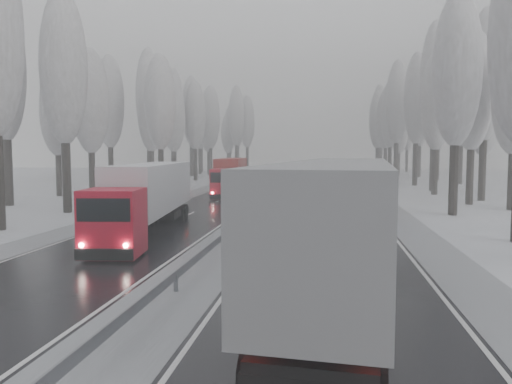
% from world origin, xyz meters
% --- Properties ---
extents(ground, '(260.00, 260.00, 0.00)m').
position_xyz_m(ground, '(0.00, 0.00, 0.00)').
color(ground, silver).
rests_on(ground, ground).
extents(carriageway_right, '(7.50, 200.00, 0.03)m').
position_xyz_m(carriageway_right, '(5.25, 30.00, 0.01)').
color(carriageway_right, black).
rests_on(carriageway_right, ground).
extents(carriageway_left, '(7.50, 200.00, 0.03)m').
position_xyz_m(carriageway_left, '(-5.25, 30.00, 0.01)').
color(carriageway_left, black).
rests_on(carriageway_left, ground).
extents(median_slush, '(3.00, 200.00, 0.04)m').
position_xyz_m(median_slush, '(0.00, 30.00, 0.02)').
color(median_slush, '#9DA0A5').
rests_on(median_slush, ground).
extents(shoulder_right, '(2.40, 200.00, 0.04)m').
position_xyz_m(shoulder_right, '(10.20, 30.00, 0.02)').
color(shoulder_right, '#9DA0A5').
rests_on(shoulder_right, ground).
extents(shoulder_left, '(2.40, 200.00, 0.04)m').
position_xyz_m(shoulder_left, '(-10.20, 30.00, 0.02)').
color(shoulder_left, '#9DA0A5').
rests_on(shoulder_left, ground).
extents(median_guardrail, '(0.12, 200.00, 0.76)m').
position_xyz_m(median_guardrail, '(0.00, 29.99, 0.60)').
color(median_guardrail, slate).
rests_on(median_guardrail, ground).
extents(tree_18, '(3.60, 3.60, 16.58)m').
position_xyz_m(tree_18, '(14.51, 27.03, 10.70)').
color(tree_18, black).
rests_on(tree_18, ground).
extents(tree_20, '(3.60, 3.60, 15.71)m').
position_xyz_m(tree_20, '(17.90, 35.17, 10.14)').
color(tree_20, black).
rests_on(tree_20, ground).
extents(tree_21, '(3.60, 3.60, 18.62)m').
position_xyz_m(tree_21, '(20.12, 39.17, 12.00)').
color(tree_21, black).
rests_on(tree_21, ground).
extents(tree_22, '(3.60, 3.60, 15.86)m').
position_xyz_m(tree_22, '(17.02, 45.60, 10.24)').
color(tree_22, black).
rests_on(tree_22, ground).
extents(tree_23, '(3.60, 3.60, 13.55)m').
position_xyz_m(tree_23, '(23.31, 49.60, 8.77)').
color(tree_23, black).
rests_on(tree_23, ground).
extents(tree_24, '(3.60, 3.60, 20.49)m').
position_xyz_m(tree_24, '(17.90, 51.02, 13.19)').
color(tree_24, black).
rests_on(tree_24, ground).
extents(tree_25, '(3.60, 3.60, 19.44)m').
position_xyz_m(tree_25, '(24.81, 55.02, 12.52)').
color(tree_25, black).
rests_on(tree_25, ground).
extents(tree_26, '(3.60, 3.60, 18.78)m').
position_xyz_m(tree_26, '(17.56, 61.27, 12.10)').
color(tree_26, black).
rests_on(tree_26, ground).
extents(tree_27, '(3.60, 3.60, 17.62)m').
position_xyz_m(tree_27, '(24.72, 65.27, 11.36)').
color(tree_27, black).
rests_on(tree_27, ground).
extents(tree_28, '(3.60, 3.60, 19.62)m').
position_xyz_m(tree_28, '(16.34, 71.95, 12.64)').
color(tree_28, black).
rests_on(tree_28, ground).
extents(tree_29, '(3.60, 3.60, 18.11)m').
position_xyz_m(tree_29, '(23.71, 75.95, 11.67)').
color(tree_29, black).
rests_on(tree_29, ground).
extents(tree_30, '(3.60, 3.60, 17.86)m').
position_xyz_m(tree_30, '(16.56, 81.70, 11.52)').
color(tree_30, black).
rests_on(tree_30, ground).
extents(tree_31, '(3.60, 3.60, 18.58)m').
position_xyz_m(tree_31, '(22.48, 85.70, 11.97)').
color(tree_31, black).
rests_on(tree_31, ground).
extents(tree_32, '(3.60, 3.60, 17.33)m').
position_xyz_m(tree_32, '(16.63, 89.21, 11.18)').
color(tree_32, black).
rests_on(tree_32, ground).
extents(tree_33, '(3.60, 3.60, 14.33)m').
position_xyz_m(tree_33, '(19.77, 93.21, 9.26)').
color(tree_33, black).
rests_on(tree_33, ground).
extents(tree_34, '(3.60, 3.60, 17.63)m').
position_xyz_m(tree_34, '(15.73, 96.32, 11.37)').
color(tree_34, black).
rests_on(tree_34, ground).
extents(tree_35, '(3.60, 3.60, 18.25)m').
position_xyz_m(tree_35, '(24.94, 100.32, 11.77)').
color(tree_35, black).
rests_on(tree_35, ground).
extents(tree_36, '(3.60, 3.60, 20.23)m').
position_xyz_m(tree_36, '(17.04, 106.16, 13.02)').
color(tree_36, black).
rests_on(tree_36, ground).
extents(tree_37, '(3.60, 3.60, 16.37)m').
position_xyz_m(tree_37, '(24.02, 110.16, 10.56)').
color(tree_37, black).
rests_on(tree_37, ground).
extents(tree_38, '(3.60, 3.60, 17.97)m').
position_xyz_m(tree_38, '(18.73, 116.73, 11.59)').
color(tree_38, black).
rests_on(tree_38, ground).
extents(tree_39, '(3.60, 3.60, 16.19)m').
position_xyz_m(tree_39, '(21.55, 120.73, 10.45)').
color(tree_39, black).
rests_on(tree_39, ground).
extents(tree_58, '(3.60, 3.60, 17.21)m').
position_xyz_m(tree_58, '(-15.13, 24.57, 11.10)').
color(tree_58, black).
rests_on(tree_58, ground).
extents(tree_59, '(3.60, 3.60, 18.41)m').
position_xyz_m(tree_59, '(-22.80, 28.57, 11.87)').
color(tree_59, black).
rests_on(tree_59, ground).
extents(tree_60, '(3.60, 3.60, 14.84)m').
position_xyz_m(tree_60, '(-17.75, 34.20, 9.59)').
color(tree_60, black).
rests_on(tree_60, ground).
extents(tree_61, '(3.60, 3.60, 13.95)m').
position_xyz_m(tree_61, '(-23.52, 38.20, 9.02)').
color(tree_61, black).
rests_on(tree_61, ground).
extents(tree_62, '(3.60, 3.60, 16.04)m').
position_xyz_m(tree_62, '(-13.94, 43.73, 10.36)').
color(tree_62, black).
rests_on(tree_62, ground).
extents(tree_63, '(3.60, 3.60, 16.88)m').
position_xyz_m(tree_63, '(-21.85, 47.73, 10.89)').
color(tree_63, black).
rests_on(tree_63, ground).
extents(tree_64, '(3.60, 3.60, 15.42)m').
position_xyz_m(tree_64, '(-18.26, 52.71, 9.96)').
color(tree_64, black).
rests_on(tree_64, ground).
extents(tree_65, '(3.60, 3.60, 19.48)m').
position_xyz_m(tree_65, '(-20.05, 56.71, 12.55)').
color(tree_65, black).
rests_on(tree_65, ground).
extents(tree_66, '(3.60, 3.60, 15.23)m').
position_xyz_m(tree_66, '(-18.16, 62.35, 9.84)').
color(tree_66, black).
rests_on(tree_66, ground).
extents(tree_67, '(3.60, 3.60, 17.09)m').
position_xyz_m(tree_67, '(-19.54, 66.35, 11.03)').
color(tree_67, black).
rests_on(tree_67, ground).
extents(tree_68, '(3.60, 3.60, 16.65)m').
position_xyz_m(tree_68, '(-16.58, 69.11, 10.75)').
color(tree_68, black).
rests_on(tree_68, ground).
extents(tree_69, '(3.60, 3.60, 19.35)m').
position_xyz_m(tree_69, '(-21.42, 73.11, 12.46)').
color(tree_69, black).
rests_on(tree_69, ground).
extents(tree_70, '(3.60, 3.60, 17.09)m').
position_xyz_m(tree_70, '(-16.33, 79.19, 11.03)').
color(tree_70, black).
rests_on(tree_70, ground).
extents(tree_71, '(3.60, 3.60, 19.61)m').
position_xyz_m(tree_71, '(-21.09, 83.19, 12.63)').
color(tree_71, black).
rests_on(tree_71, ground).
extents(tree_72, '(3.60, 3.60, 15.11)m').
position_xyz_m(tree_72, '(-18.93, 88.54, 9.76)').
color(tree_72, black).
rests_on(tree_72, ground).
extents(tree_73, '(3.60, 3.60, 17.22)m').
position_xyz_m(tree_73, '(-21.82, 92.54, 11.11)').
color(tree_73, black).
rests_on(tree_73, ground).
extents(tree_74, '(3.60, 3.60, 19.68)m').
position_xyz_m(tree_74, '(-15.07, 99.33, 12.67)').
color(tree_74, black).
rests_on(tree_74, ground).
extents(tree_75, '(3.60, 3.60, 18.60)m').
position_xyz_m(tree_75, '(-24.20, 103.33, 11.99)').
color(tree_75, black).
rests_on(tree_75, ground).
extents(tree_76, '(3.60, 3.60, 18.55)m').
position_xyz_m(tree_76, '(-14.05, 108.72, 11.95)').
color(tree_76, black).
rests_on(tree_76, ground).
extents(tree_77, '(3.60, 3.60, 14.32)m').
position_xyz_m(tree_77, '(-19.66, 112.72, 9.26)').
color(tree_77, black).
rests_on(tree_77, ground).
extents(tree_78, '(3.60, 3.60, 19.55)m').
position_xyz_m(tree_78, '(-17.56, 115.31, 12.59)').
color(tree_78, black).
rests_on(tree_78, ground).
extents(tree_79, '(3.60, 3.60, 17.07)m').
position_xyz_m(tree_79, '(-20.33, 119.31, 11.01)').
color(tree_79, black).
rests_on(tree_79, ground).
extents(truck_grey_tarp, '(4.39, 17.59, 4.47)m').
position_xyz_m(truck_grey_tarp, '(5.47, 3.92, 2.61)').
color(truck_grey_tarp, '#4E4E53').
rests_on(truck_grey_tarp, ground).
extents(truck_blue_box, '(3.27, 14.65, 3.73)m').
position_xyz_m(truck_blue_box, '(5.69, 22.25, 2.18)').
color(truck_blue_box, '#1D2649').
rests_on(truck_blue_box, ground).
extents(truck_cream_box, '(3.52, 14.98, 3.81)m').
position_xyz_m(truck_cream_box, '(8.04, 33.88, 2.22)').
color(truck_cream_box, beige).
rests_on(truck_cream_box, ground).
extents(box_truck_distant, '(2.27, 6.88, 2.55)m').
position_xyz_m(box_truck_distant, '(3.36, 76.74, 1.30)').
color(box_truck_distant, silver).
rests_on(box_truck_distant, ground).
extents(truck_red_white, '(4.28, 15.94, 4.05)m').
position_xyz_m(truck_red_white, '(-5.16, 15.57, 2.37)').
color(truck_red_white, '#B0091E').
rests_on(truck_red_white, ground).
extents(truck_red_red, '(3.76, 15.81, 4.02)m').
position_xyz_m(truck_red_red, '(-5.50, 42.67, 2.35)').
color(truck_red_red, red).
rests_on(truck_red_red, ground).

